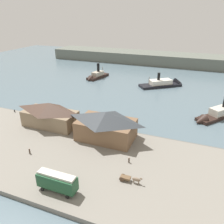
{
  "coord_description": "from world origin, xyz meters",
  "views": [
    {
      "loc": [
        26.57,
        -67.01,
        37.68
      ],
      "look_at": [
        -2.52,
        7.17,
        2.0
      ],
      "focal_mm": 36.42,
      "sensor_mm": 36.0,
      "label": 1
    }
  ],
  "objects_px": {
    "ferry_shed_central_terminal": "(106,125)",
    "ferry_outer_harbor": "(166,84)",
    "ferry_shed_east_terminal": "(50,114)",
    "horse_cart": "(130,178)",
    "ferry_departing_north": "(96,76)",
    "street_tram": "(57,181)",
    "pedestrian_near_east_shed": "(30,151)",
    "pedestrian_walking_west": "(129,160)",
    "ferry_approaching_east": "(216,115)",
    "mooring_post_east": "(15,111)"
  },
  "relations": [
    {
      "from": "mooring_post_east",
      "to": "ferry_departing_north",
      "type": "relative_size",
      "value": 0.05
    },
    {
      "from": "ferry_shed_east_terminal",
      "to": "ferry_shed_central_terminal",
      "type": "relative_size",
      "value": 1.07
    },
    {
      "from": "ferry_shed_central_terminal",
      "to": "pedestrian_walking_west",
      "type": "distance_m",
      "value": 14.6
    },
    {
      "from": "ferry_approaching_east",
      "to": "street_tram",
      "type": "bearing_deg",
      "value": -121.13
    },
    {
      "from": "street_tram",
      "to": "pedestrian_walking_west",
      "type": "distance_m",
      "value": 19.35
    },
    {
      "from": "horse_cart",
      "to": "pedestrian_walking_west",
      "type": "relative_size",
      "value": 3.3
    },
    {
      "from": "ferry_shed_central_terminal",
      "to": "ferry_departing_north",
      "type": "relative_size",
      "value": 0.97
    },
    {
      "from": "ferry_shed_central_terminal",
      "to": "ferry_outer_harbor",
      "type": "relative_size",
      "value": 0.74
    },
    {
      "from": "horse_cart",
      "to": "mooring_post_east",
      "type": "xyz_separation_m",
      "value": [
        -54.07,
        21.55,
        -0.49
      ]
    },
    {
      "from": "street_tram",
      "to": "ferry_departing_north",
      "type": "height_order",
      "value": "ferry_departing_north"
    },
    {
      "from": "pedestrian_walking_west",
      "to": "horse_cart",
      "type": "bearing_deg",
      "value": -70.6
    },
    {
      "from": "pedestrian_near_east_shed",
      "to": "mooring_post_east",
      "type": "distance_m",
      "value": 32.35
    },
    {
      "from": "pedestrian_walking_west",
      "to": "ferry_departing_north",
      "type": "relative_size",
      "value": 0.09
    },
    {
      "from": "horse_cart",
      "to": "ferry_outer_harbor",
      "type": "bearing_deg",
      "value": 93.34
    },
    {
      "from": "ferry_shed_central_terminal",
      "to": "street_tram",
      "type": "xyz_separation_m",
      "value": [
        -1.09,
        -24.91,
        -1.83
      ]
    },
    {
      "from": "horse_cart",
      "to": "mooring_post_east",
      "type": "distance_m",
      "value": 58.2
    },
    {
      "from": "ferry_outer_harbor",
      "to": "ferry_shed_east_terminal",
      "type": "bearing_deg",
      "value": -114.57
    },
    {
      "from": "street_tram",
      "to": "horse_cart",
      "type": "xyz_separation_m",
      "value": [
        13.96,
        8.54,
        -1.7
      ]
    },
    {
      "from": "ferry_shed_east_terminal",
      "to": "ferry_outer_harbor",
      "type": "relative_size",
      "value": 0.79
    },
    {
      "from": "pedestrian_near_east_shed",
      "to": "ferry_outer_harbor",
      "type": "distance_m",
      "value": 84.37
    },
    {
      "from": "ferry_shed_central_terminal",
      "to": "ferry_approaching_east",
      "type": "bearing_deg",
      "value": 43.49
    },
    {
      "from": "pedestrian_near_east_shed",
      "to": "pedestrian_walking_west",
      "type": "bearing_deg",
      "value": 12.98
    },
    {
      "from": "pedestrian_walking_west",
      "to": "ferry_departing_north",
      "type": "xyz_separation_m",
      "value": [
        -44.11,
        73.89,
        -0.4
      ]
    },
    {
      "from": "pedestrian_near_east_shed",
      "to": "ferry_outer_harbor",
      "type": "xyz_separation_m",
      "value": [
        24.61,
        80.7,
        -0.72
      ]
    },
    {
      "from": "ferry_shed_east_terminal",
      "to": "ferry_shed_central_terminal",
      "type": "distance_m",
      "value": 21.19
    },
    {
      "from": "street_tram",
      "to": "ferry_approaching_east",
      "type": "relative_size",
      "value": 0.39
    },
    {
      "from": "mooring_post_east",
      "to": "ferry_approaching_east",
      "type": "xyz_separation_m",
      "value": [
        73.86,
        25.81,
        -0.32
      ]
    },
    {
      "from": "ferry_shed_east_terminal",
      "to": "ferry_outer_harbor",
      "type": "bearing_deg",
      "value": 65.43
    },
    {
      "from": "street_tram",
      "to": "pedestrian_walking_west",
      "type": "relative_size",
      "value": 5.59
    },
    {
      "from": "ferry_shed_east_terminal",
      "to": "ferry_approaching_east",
      "type": "xyz_separation_m",
      "value": [
        53.83,
        30.05,
        -4.11
      ]
    },
    {
      "from": "ferry_shed_east_terminal",
      "to": "ferry_outer_harbor",
      "type": "height_order",
      "value": "ferry_shed_east_terminal"
    },
    {
      "from": "pedestrian_walking_west",
      "to": "ferry_shed_central_terminal",
      "type": "bearing_deg",
      "value": 137.75
    },
    {
      "from": "ferry_approaching_east",
      "to": "ferry_outer_harbor",
      "type": "relative_size",
      "value": 0.98
    },
    {
      "from": "ferry_shed_central_terminal",
      "to": "street_tram",
      "type": "relative_size",
      "value": 1.94
    },
    {
      "from": "ferry_shed_central_terminal",
      "to": "pedestrian_walking_west",
      "type": "relative_size",
      "value": 10.81
    },
    {
      "from": "ferry_departing_north",
      "to": "ferry_approaching_east",
      "type": "bearing_deg",
      "value": -26.74
    },
    {
      "from": "ferry_shed_central_terminal",
      "to": "pedestrian_walking_west",
      "type": "bearing_deg",
      "value": -42.25
    },
    {
      "from": "horse_cart",
      "to": "ferry_outer_harbor",
      "type": "height_order",
      "value": "ferry_outer_harbor"
    },
    {
      "from": "ferry_departing_north",
      "to": "ferry_shed_central_terminal",
      "type": "bearing_deg",
      "value": -62.4
    },
    {
      "from": "ferry_shed_central_terminal",
      "to": "horse_cart",
      "type": "distance_m",
      "value": 21.12
    },
    {
      "from": "street_tram",
      "to": "pedestrian_near_east_shed",
      "type": "distance_m",
      "value": 18.03
    },
    {
      "from": "ferry_shed_east_terminal",
      "to": "pedestrian_walking_west",
      "type": "height_order",
      "value": "ferry_shed_east_terminal"
    },
    {
      "from": "pedestrian_walking_west",
      "to": "ferry_shed_east_terminal",
      "type": "bearing_deg",
      "value": 161.73
    },
    {
      "from": "ferry_shed_east_terminal",
      "to": "pedestrian_walking_west",
      "type": "distance_m",
      "value": 33.48
    },
    {
      "from": "ferry_approaching_east",
      "to": "ferry_departing_north",
      "type": "distance_m",
      "value": 74.27
    },
    {
      "from": "ferry_shed_central_terminal",
      "to": "mooring_post_east",
      "type": "distance_m",
      "value": 41.71
    },
    {
      "from": "ferry_approaching_east",
      "to": "horse_cart",
      "type": "bearing_deg",
      "value": -112.68
    },
    {
      "from": "ferry_shed_central_terminal",
      "to": "mooring_post_east",
      "type": "relative_size",
      "value": 19.55
    },
    {
      "from": "ferry_departing_north",
      "to": "ferry_outer_harbor",
      "type": "distance_m",
      "value": 41.8
    },
    {
      "from": "ferry_shed_east_terminal",
      "to": "horse_cart",
      "type": "bearing_deg",
      "value": -26.96
    }
  ]
}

